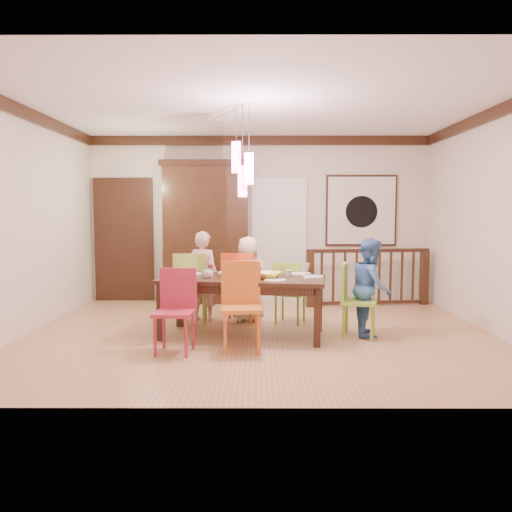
{
  "coord_description": "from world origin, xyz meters",
  "views": [
    {
      "loc": [
        -0.03,
        -6.38,
        1.57
      ],
      "look_at": [
        -0.05,
        0.16,
        0.99
      ],
      "focal_mm": 35.0,
      "sensor_mm": 36.0,
      "label": 1
    }
  ],
  "objects_px": {
    "chair_end_right": "(359,295)",
    "balustrade": "(368,276)",
    "person_end_right": "(371,287)",
    "dining_table": "(243,284)",
    "person_far_left": "(203,276)",
    "china_hutch": "(206,232)",
    "chair_far_left": "(191,283)",
    "person_far_mid": "(248,279)"
  },
  "relations": [
    {
      "from": "china_hutch",
      "to": "person_far_left",
      "type": "relative_size",
      "value": 1.89
    },
    {
      "from": "balustrade",
      "to": "person_far_mid",
      "type": "height_order",
      "value": "person_far_mid"
    },
    {
      "from": "person_end_right",
      "to": "china_hutch",
      "type": "bearing_deg",
      "value": 52.86
    },
    {
      "from": "chair_end_right",
      "to": "person_end_right",
      "type": "distance_m",
      "value": 0.23
    },
    {
      "from": "chair_far_left",
      "to": "dining_table",
      "type": "bearing_deg",
      "value": 133.76
    },
    {
      "from": "dining_table",
      "to": "person_end_right",
      "type": "height_order",
      "value": "person_end_right"
    },
    {
      "from": "chair_far_left",
      "to": "balustrade",
      "type": "bearing_deg",
      "value": -155.86
    },
    {
      "from": "chair_far_left",
      "to": "balustrade",
      "type": "distance_m",
      "value": 3.11
    },
    {
      "from": "person_far_left",
      "to": "person_end_right",
      "type": "relative_size",
      "value": 1.05
    },
    {
      "from": "balustrade",
      "to": "person_end_right",
      "type": "bearing_deg",
      "value": -108.45
    },
    {
      "from": "balustrade",
      "to": "person_far_mid",
      "type": "bearing_deg",
      "value": -155.58
    },
    {
      "from": "chair_end_right",
      "to": "balustrade",
      "type": "relative_size",
      "value": 0.44
    },
    {
      "from": "person_far_left",
      "to": "chair_far_left",
      "type": "bearing_deg",
      "value": 70.59
    },
    {
      "from": "balustrade",
      "to": "dining_table",
      "type": "bearing_deg",
      "value": -141.31
    },
    {
      "from": "person_far_left",
      "to": "person_far_mid",
      "type": "xyz_separation_m",
      "value": [
        0.66,
        -0.03,
        -0.04
      ]
    },
    {
      "from": "chair_far_left",
      "to": "person_end_right",
      "type": "height_order",
      "value": "person_end_right"
    },
    {
      "from": "chair_end_right",
      "to": "china_hutch",
      "type": "distance_m",
      "value": 3.39
    },
    {
      "from": "chair_end_right",
      "to": "dining_table",
      "type": "bearing_deg",
      "value": 103.03
    },
    {
      "from": "balustrade",
      "to": "person_end_right",
      "type": "height_order",
      "value": "person_end_right"
    },
    {
      "from": "person_far_mid",
      "to": "person_end_right",
      "type": "bearing_deg",
      "value": 157.03
    },
    {
      "from": "dining_table",
      "to": "person_end_right",
      "type": "bearing_deg",
      "value": 10.49
    },
    {
      "from": "dining_table",
      "to": "person_far_mid",
      "type": "xyz_separation_m",
      "value": [
        0.05,
        0.88,
        -0.05
      ]
    },
    {
      "from": "dining_table",
      "to": "china_hutch",
      "type": "relative_size",
      "value": 0.89
    },
    {
      "from": "person_end_right",
      "to": "dining_table",
      "type": "bearing_deg",
      "value": 100.37
    },
    {
      "from": "balustrade",
      "to": "china_hutch",
      "type": "bearing_deg",
      "value": 165.83
    },
    {
      "from": "dining_table",
      "to": "balustrade",
      "type": "relative_size",
      "value": 1.02
    },
    {
      "from": "person_far_left",
      "to": "person_end_right",
      "type": "height_order",
      "value": "person_far_left"
    },
    {
      "from": "person_far_mid",
      "to": "dining_table",
      "type": "bearing_deg",
      "value": 91.07
    },
    {
      "from": "chair_far_left",
      "to": "balustrade",
      "type": "height_order",
      "value": "chair_far_left"
    },
    {
      "from": "chair_end_right",
      "to": "person_far_left",
      "type": "xyz_separation_m",
      "value": [
        -2.06,
        0.98,
        0.12
      ]
    },
    {
      "from": "person_far_left",
      "to": "person_end_right",
      "type": "distance_m",
      "value": 2.39
    },
    {
      "from": "chair_far_left",
      "to": "person_far_left",
      "type": "xyz_separation_m",
      "value": [
        0.15,
        0.17,
        0.07
      ]
    },
    {
      "from": "chair_far_left",
      "to": "china_hutch",
      "type": "xyz_separation_m",
      "value": [
        0.04,
        1.71,
        0.66
      ]
    },
    {
      "from": "balustrade",
      "to": "person_far_mid",
      "type": "relative_size",
      "value": 1.73
    },
    {
      "from": "balustrade",
      "to": "person_far_mid",
      "type": "distance_m",
      "value": 2.34
    },
    {
      "from": "chair_far_left",
      "to": "person_far_mid",
      "type": "distance_m",
      "value": 0.81
    },
    {
      "from": "dining_table",
      "to": "person_far_mid",
      "type": "height_order",
      "value": "person_far_mid"
    },
    {
      "from": "chair_far_left",
      "to": "person_end_right",
      "type": "relative_size",
      "value": 0.81
    },
    {
      "from": "china_hutch",
      "to": "person_far_left",
      "type": "bearing_deg",
      "value": -86.1
    },
    {
      "from": "china_hutch",
      "to": "dining_table",
      "type": "bearing_deg",
      "value": -73.84
    },
    {
      "from": "chair_end_right",
      "to": "person_end_right",
      "type": "xyz_separation_m",
      "value": [
        0.17,
        0.13,
        0.09
      ]
    },
    {
      "from": "chair_end_right",
      "to": "balustrade",
      "type": "xyz_separation_m",
      "value": [
        0.59,
        2.17,
        -0.03
      ]
    }
  ]
}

